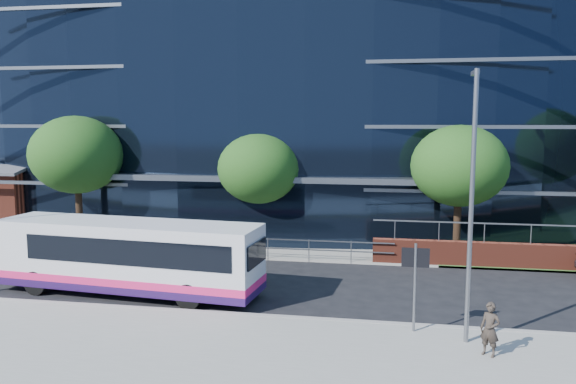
% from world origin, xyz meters
% --- Properties ---
extents(ground, '(200.00, 200.00, 0.00)m').
position_xyz_m(ground, '(0.00, 0.00, 0.00)').
color(ground, black).
rests_on(ground, ground).
extents(pavement_near, '(80.00, 8.00, 0.15)m').
position_xyz_m(pavement_near, '(0.00, -5.00, 0.07)').
color(pavement_near, gray).
rests_on(pavement_near, ground).
extents(kerb, '(80.00, 0.25, 0.16)m').
position_xyz_m(kerb, '(0.00, -1.00, 0.08)').
color(kerb, gray).
rests_on(kerb, ground).
extents(yellow_line_outer, '(80.00, 0.08, 0.01)m').
position_xyz_m(yellow_line_outer, '(0.00, -0.80, 0.01)').
color(yellow_line_outer, gold).
rests_on(yellow_line_outer, ground).
extents(yellow_line_inner, '(80.00, 0.08, 0.01)m').
position_xyz_m(yellow_line_inner, '(0.00, -0.65, 0.01)').
color(yellow_line_inner, gold).
rests_on(yellow_line_inner, ground).
extents(far_forecourt, '(50.00, 8.00, 0.10)m').
position_xyz_m(far_forecourt, '(-6.00, 11.00, 0.05)').
color(far_forecourt, gray).
rests_on(far_forecourt, ground).
extents(glass_office, '(44.00, 23.10, 16.00)m').
position_xyz_m(glass_office, '(-4.00, 20.85, 8.00)').
color(glass_office, black).
rests_on(glass_office, ground).
extents(guard_railings, '(24.00, 0.05, 1.10)m').
position_xyz_m(guard_railings, '(-8.00, 7.00, 0.82)').
color(guard_railings, slate).
rests_on(guard_railings, ground).
extents(street_sign, '(0.85, 0.09, 2.80)m').
position_xyz_m(street_sign, '(4.50, -1.59, 2.15)').
color(street_sign, slate).
rests_on(street_sign, pavement_near).
extents(tree_far_a, '(4.95, 4.95, 6.98)m').
position_xyz_m(tree_far_a, '(-13.00, 9.00, 4.86)').
color(tree_far_a, black).
rests_on(tree_far_a, ground).
extents(tree_far_b, '(4.29, 4.29, 6.05)m').
position_xyz_m(tree_far_b, '(-3.00, 9.50, 4.21)').
color(tree_far_b, black).
rests_on(tree_far_b, ground).
extents(tree_far_c, '(4.62, 4.62, 6.51)m').
position_xyz_m(tree_far_c, '(7.00, 9.00, 4.54)').
color(tree_far_c, black).
rests_on(tree_far_c, ground).
extents(streetlight_east, '(0.15, 0.77, 8.00)m').
position_xyz_m(streetlight_east, '(6.00, -2.17, 4.44)').
color(streetlight_east, slate).
rests_on(streetlight_east, pavement_near).
extents(city_bus, '(10.68, 3.39, 2.84)m').
position_xyz_m(city_bus, '(-6.12, 0.86, 1.51)').
color(city_bus, silver).
rests_on(city_bus, ground).
extents(pedestrian_b, '(0.67, 0.62, 1.54)m').
position_xyz_m(pedestrian_b, '(6.50, -3.12, 0.92)').
color(pedestrian_b, '#342B24').
rests_on(pedestrian_b, pavement_near).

